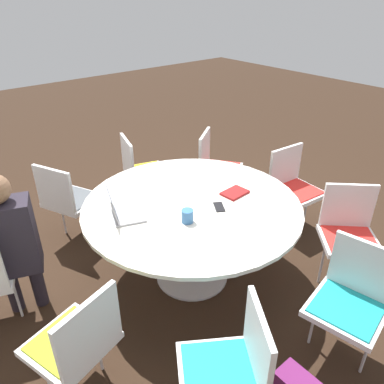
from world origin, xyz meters
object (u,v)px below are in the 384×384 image
Objects in this scene: chair_3 at (352,296)px; chair_4 at (349,229)px; coffee_cup at (187,216)px; chair_7 at (140,168)px; chair_2 at (232,365)px; laptop at (121,209)px; chair_5 at (293,183)px; person_0 at (9,239)px; cell_phone at (219,207)px; chair_6 at (215,164)px; chair_8 at (67,197)px; chair_1 at (77,340)px; spiral_notebook at (235,193)px.

chair_4 is at bearing -69.00° from chair_3.
chair_7 is at bearing -19.21° from coffee_cup.
chair_2 is 1.00× the size of chair_7.
chair_7 is 1.35m from laptop.
person_0 reaches higher than chair_5.
cell_phone is at bearing 11.85° from chair_5.
chair_6 is at bearing -7.52° from chair_2.
person_0 is 0.79m from laptop.
chair_2 is 1.33m from laptop.
chair_5 is 8.68× the size of coffee_cup.
chair_6 is at bearing -66.65° from chair_5.
chair_8 is (1.18, 1.84, 0.00)m from chair_5.
chair_4 is 1.09m from cell_phone.
chair_3 is at bearing -45.23° from chair_1.
chair_6 is at bearing 12.32° from chair_1.
chair_3 is 2.33× the size of laptop.
chair_7 is 1.00× the size of chair_8.
chair_3 reaches higher than spiral_notebook.
chair_1 is at bearing 101.71° from spiral_notebook.
cell_phone is at bearing -90.19° from coffee_cup.
chair_6 is 1.61m from chair_8.
chair_4 is 1.00× the size of chair_5.
chair_4 is 1.82m from laptop.
chair_2 is at bearing -67.11° from chair_1.
chair_4 is at bearing -47.12° from chair_2.
chair_5 is 2.57m from person_0.
person_0 is 1.71m from spiral_notebook.
person_0 is at bearing 88.90° from laptop.
chair_5 is at bearing -77.04° from laptop.
chair_6 is 1.00× the size of chair_8.
chair_1 is at bearing -45.37° from chair_8.
chair_4 and chair_5 have the same top height.
chair_5 is at bearing -49.69° from chair_3.
chair_5 is 3.89× the size of spiral_notebook.
chair_5 is at bearing -84.82° from coffee_cup.
chair_5 is 1.61m from chair_7.
chair_1 is 3.89× the size of spiral_notebook.
person_0 reaches higher than chair_3.
spiral_notebook is (-0.30, -0.88, -0.04)m from laptop.
chair_1 is 2.51m from chair_6.
chair_8 is 0.95m from person_0.
chair_3 is 2.47m from chair_7.
chair_3 reaches higher than coffee_cup.
laptop is at bearing 19.16° from chair_3.
laptop is at bearing 70.91° from spiral_notebook.
laptop is 0.49m from coffee_cup.
chair_3 is at bearing -155.29° from coffee_cup.
chair_2 and chair_5 have the same top height.
person_0 is at bearing 31.39° from chair_3.
chair_2 and chair_7 have the same top height.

